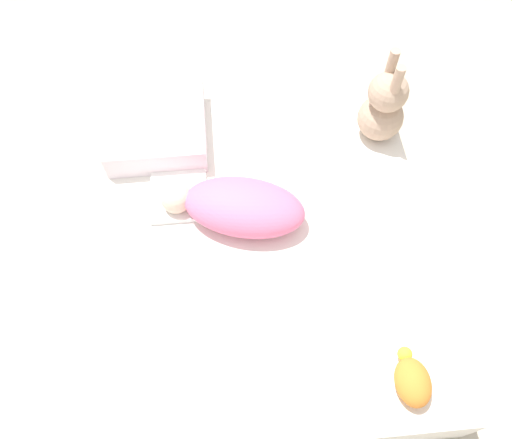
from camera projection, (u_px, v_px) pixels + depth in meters
The scene contains 7 objects.
ground_plane at pixel (267, 265), 1.76m from camera, with size 12.00×12.00×0.00m, color #B2A893.
bed_mattress at pixel (267, 252), 1.67m from camera, with size 1.23×1.04×0.21m.
burp_cloth at pixel (179, 194), 1.66m from camera, with size 0.22×0.19×0.02m.
swaddled_baby at pixel (238, 206), 1.57m from camera, with size 0.30×0.48×0.13m.
pillow at pixel (157, 123), 1.76m from camera, with size 0.39×0.34×0.10m.
bunny_plush at pixel (383, 108), 1.69m from camera, with size 0.16×0.16×0.34m.
turtle_plush at pixel (412, 381), 1.32m from camera, with size 0.16×0.09×0.08m.
Camera 1 is at (-0.75, 0.11, 1.60)m, focal length 35.00 mm.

